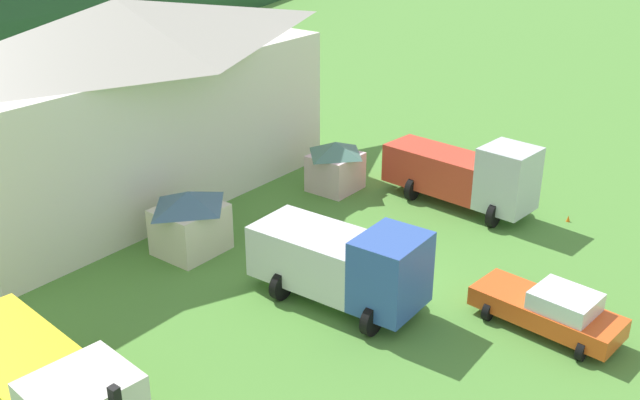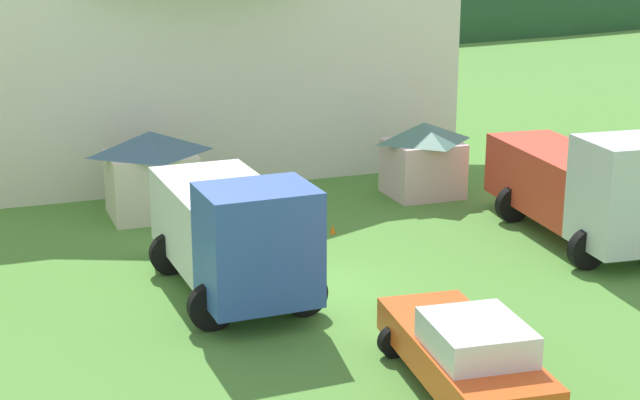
% 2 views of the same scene
% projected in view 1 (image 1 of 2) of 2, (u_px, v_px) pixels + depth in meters
% --- Properties ---
extents(ground_plane, '(200.00, 200.00, 0.00)m').
position_uv_depth(ground_plane, '(385.00, 286.00, 28.04)').
color(ground_plane, '#518C38').
extents(depot_building, '(20.56, 8.84, 9.42)m').
position_uv_depth(depot_building, '(126.00, 99.00, 34.14)').
color(depot_building, white).
rests_on(depot_building, ground).
extents(play_shed_cream, '(2.84, 2.50, 2.71)m').
position_uv_depth(play_shed_cream, '(190.00, 221.00, 30.12)').
color(play_shed_cream, beige).
rests_on(play_shed_cream, ground).
extents(play_shed_pink, '(2.49, 2.29, 2.50)m').
position_uv_depth(play_shed_pink, '(335.00, 165.00, 36.25)').
color(play_shed_pink, beige).
rests_on(play_shed_pink, ground).
extents(flatbed_truck_yellow, '(3.71, 7.60, 3.47)m').
position_uv_depth(flatbed_truck_yellow, '(43.00, 396.00, 19.38)').
color(flatbed_truck_yellow, silver).
rests_on(flatbed_truck_yellow, ground).
extents(box_truck_blue, '(3.44, 6.59, 3.23)m').
position_uv_depth(box_truck_blue, '(344.00, 262.00, 26.30)').
color(box_truck_blue, '#3356AD').
rests_on(box_truck_blue, ground).
extents(tow_truck_silver, '(3.40, 7.51, 3.46)m').
position_uv_depth(tow_truck_silver, '(467.00, 174.00, 34.11)').
color(tow_truck_silver, silver).
rests_on(tow_truck_silver, ground).
extents(service_pickup_orange, '(2.66, 5.23, 1.66)m').
position_uv_depth(service_pickup_orange, '(550.00, 309.00, 24.99)').
color(service_pickup_orange, '#EB551D').
rests_on(service_pickup_orange, ground).
extents(traffic_cone_near_pickup, '(0.36, 0.36, 0.58)m').
position_uv_depth(traffic_cone_near_pickup, '(329.00, 236.00, 31.96)').
color(traffic_cone_near_pickup, orange).
rests_on(traffic_cone_near_pickup, ground).
extents(traffic_cone_mid_row, '(0.36, 0.36, 0.59)m').
position_uv_depth(traffic_cone_mid_row, '(568.00, 221.00, 33.31)').
color(traffic_cone_mid_row, orange).
rests_on(traffic_cone_mid_row, ground).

